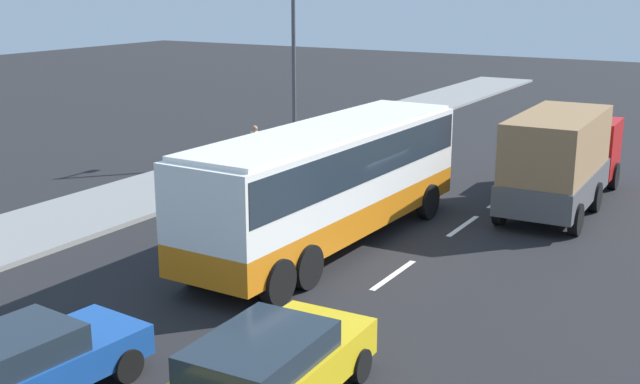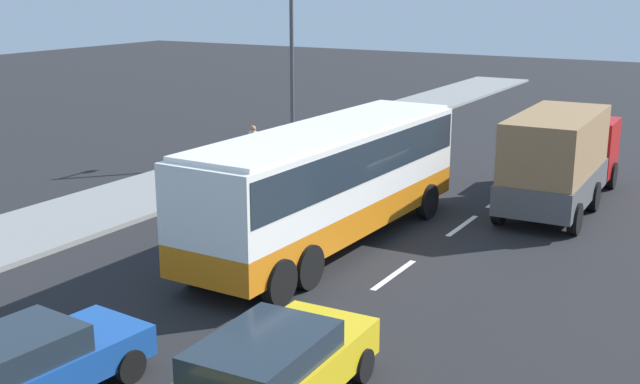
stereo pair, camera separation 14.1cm
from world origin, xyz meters
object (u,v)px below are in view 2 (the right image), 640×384
at_px(pedestrian_near_curb, 253,145).
at_px(street_lamp, 294,61).
at_px(car_yellow_taxi, 271,370).
at_px(car_blue_saloon, 17,369).
at_px(coach_bus, 330,173).
at_px(cargo_truck, 561,156).

distance_m(pedestrian_near_curb, street_lamp, 3.97).
bearing_deg(car_yellow_taxi, car_blue_saloon, 116.86).
distance_m(coach_bus, pedestrian_near_curb, 9.08).
bearing_deg(cargo_truck, pedestrian_near_curb, 95.10).
height_order(coach_bus, car_blue_saloon, coach_bus).
bearing_deg(car_yellow_taxi, cargo_truck, -5.15).
bearing_deg(street_lamp, cargo_truck, -97.03).
bearing_deg(coach_bus, pedestrian_near_curb, 49.76).
bearing_deg(street_lamp, coach_bus, -142.84).
distance_m(car_blue_saloon, street_lamp, 20.38).
height_order(car_yellow_taxi, car_blue_saloon, car_yellow_taxi).
height_order(car_yellow_taxi, street_lamp, street_lamp).
xyz_separation_m(coach_bus, cargo_truck, (7.28, -4.50, -0.40)).
bearing_deg(car_yellow_taxi, coach_bus, 21.48).
bearing_deg(cargo_truck, car_blue_saloon, 163.64).
distance_m(cargo_truck, street_lamp, 11.40).
relative_size(car_yellow_taxi, street_lamp, 0.68).
distance_m(car_yellow_taxi, car_blue_saloon, 4.34).
height_order(car_blue_saloon, street_lamp, street_lamp).
distance_m(coach_bus, car_blue_saloon, 10.51).
height_order(coach_bus, cargo_truck, coach_bus).
bearing_deg(car_blue_saloon, coach_bus, 3.79).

